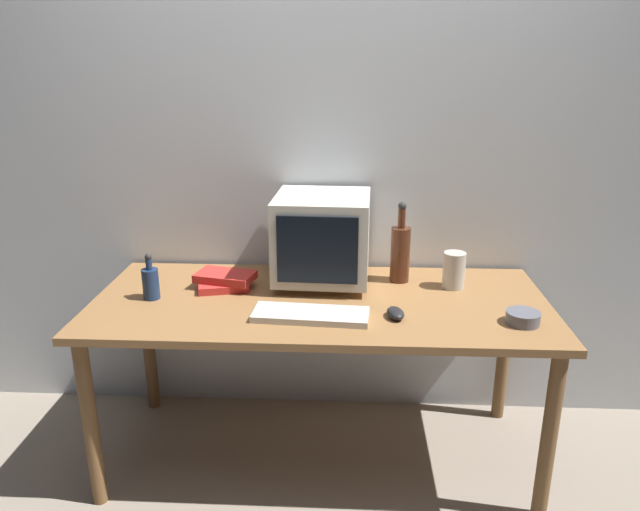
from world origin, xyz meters
The scene contains 11 objects.
ground_plane centered at (0.00, 0.00, 0.00)m, with size 6.00×6.00×0.00m, color gray.
back_wall centered at (0.00, 0.45, 1.25)m, with size 4.00×0.08×2.50m, color silver.
desk centered at (0.00, 0.00, 0.64)m, with size 1.77×0.78×0.72m.
crt_monitor centered at (0.00, 0.19, 0.91)m, with size 0.40×0.40×0.37m.
keyboard centered at (-0.02, -0.18, 0.73)m, with size 0.42×0.15×0.02m, color beige.
computer_mouse centered at (0.28, -0.16, 0.73)m, with size 0.06×0.10×0.04m, color black.
bottle_tall centered at (0.32, 0.22, 0.84)m, with size 0.08×0.08×0.34m.
bottle_short centered at (-0.66, -0.03, 0.78)m, with size 0.06×0.06×0.18m.
book_stack centered at (-0.40, 0.10, 0.75)m, with size 0.26×0.20×0.06m.
cd_spindle centered at (0.73, -0.19, 0.74)m, with size 0.12×0.12×0.04m, color #595B66.
metal_canister centered at (0.54, 0.15, 0.79)m, with size 0.09×0.09×0.15m, color #B7B2A8.
Camera 1 is at (0.11, -2.15, 1.62)m, focal length 33.48 mm.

